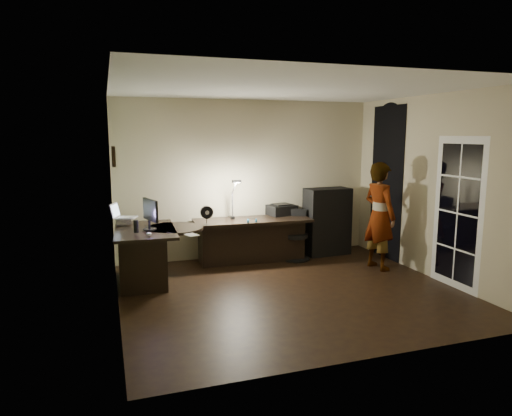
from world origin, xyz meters
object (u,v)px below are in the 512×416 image
object	(u,v)px
desk_left	(146,256)
office_chair	(296,235)
person	(379,216)
desk_right	(253,240)
cabinet	(327,221)
monitor	(149,219)

from	to	relation	value
desk_left	office_chair	distance (m)	2.57
desk_left	person	size ratio (longest dim) A/B	0.80
desk_right	office_chair	distance (m)	0.75
person	desk_left	bearing A→B (deg)	72.77
desk_left	person	bearing A→B (deg)	-4.52
desk_right	office_chair	size ratio (longest dim) A/B	2.28
cabinet	desk_right	bearing A→B (deg)	178.75
desk_left	desk_right	world-z (taller)	desk_left
desk_left	office_chair	size ratio (longest dim) A/B	1.60
desk_right	person	distance (m)	2.10
cabinet	office_chair	bearing A→B (deg)	-168.89
cabinet	monitor	xyz separation A→B (m)	(-3.15, -0.75, 0.37)
desk_left	desk_right	bearing A→B (deg)	19.65
monitor	office_chair	world-z (taller)	monitor
desk_left	person	xyz separation A→B (m)	(3.57, -0.45, 0.46)
desk_left	cabinet	distance (m)	3.26
desk_right	office_chair	xyz separation A→B (m)	(0.74, -0.12, 0.06)
cabinet	office_chair	distance (m)	0.71
office_chair	person	xyz separation A→B (m)	(1.04, -0.88, 0.43)
monitor	person	size ratio (longest dim) A/B	0.28
office_chair	cabinet	bearing A→B (deg)	37.12
cabinet	person	size ratio (longest dim) A/B	0.70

